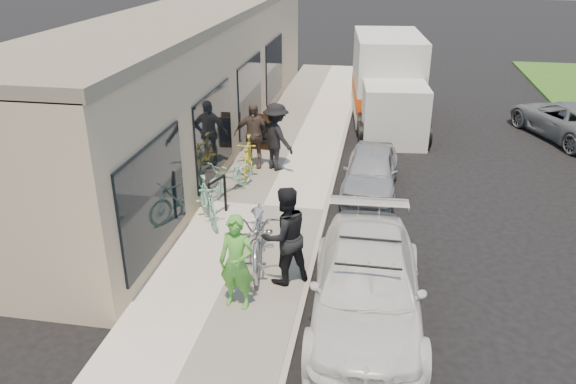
{
  "coord_description": "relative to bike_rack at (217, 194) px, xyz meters",
  "views": [
    {
      "loc": [
        0.75,
        -9.22,
        6.16
      ],
      "look_at": [
        -1.19,
        1.91,
        1.05
      ],
      "focal_mm": 35.0,
      "sensor_mm": 36.0,
      "label": 1
    }
  ],
  "objects": [
    {
      "name": "cruiser_bike_a",
      "position": [
        -0.17,
        -0.25,
        -0.07
      ],
      "size": [
        1.26,
        1.7,
        1.02
      ],
      "primitive_type": "imported",
      "rotation": [
        0.0,
        0.0,
        0.53
      ],
      "color": "#7EBCA6",
      "rests_on": "sidewalk"
    },
    {
      "name": "man_standing",
      "position": [
        2.04,
        -2.44,
        0.39
      ],
      "size": [
        1.2,
        1.16,
        1.94
      ],
      "primitive_type": "imported",
      "rotation": [
        0.0,
        0.0,
        3.79
      ],
      "color": "black",
      "rests_on": "sidewalk"
    },
    {
      "name": "moving_truck",
      "position": [
        3.79,
        8.93,
        0.62
      ],
      "size": [
        2.93,
        6.37,
        3.03
      ],
      "rotation": [
        0.0,
        0.0,
        0.1
      ],
      "color": "silver",
      "rests_on": "ground"
    },
    {
      "name": "cruiser_bike_b",
      "position": [
        -0.07,
        1.33,
        -0.11
      ],
      "size": [
        1.31,
        1.87,
        0.93
      ],
      "primitive_type": "imported",
      "rotation": [
        0.0,
        0.0,
        -0.44
      ],
      "color": "#7EBCA6",
      "rests_on": "sidewalk"
    },
    {
      "name": "far_car_gray",
      "position": [
        9.81,
        8.04,
        -0.11
      ],
      "size": [
        3.57,
        4.87,
        1.23
      ],
      "primitive_type": "imported",
      "rotation": [
        0.0,
        0.0,
        3.53
      ],
      "color": "#5D6062",
      "rests_on": "ground"
    },
    {
      "name": "storefront",
      "position": [
        -2.32,
        5.75,
        1.4
      ],
      "size": [
        3.6,
        20.0,
        4.22
      ],
      "color": "tan",
      "rests_on": "ground"
    },
    {
      "name": "sandwich_board",
      "position": [
        -0.04,
        4.73,
        -0.05
      ],
      "size": [
        0.66,
        0.66,
        1.04
      ],
      "rotation": [
        0.0,
        0.0,
        -0.04
      ],
      "color": "black",
      "rests_on": "sidewalk"
    },
    {
      "name": "woman_rider",
      "position": [
        1.36,
        -3.37,
        0.31
      ],
      "size": [
        0.7,
        0.52,
        1.77
      ],
      "primitive_type": "imported",
      "rotation": [
        0.0,
        0.0,
        -0.16
      ],
      "color": "#4EA135",
      "rests_on": "sidewalk"
    },
    {
      "name": "bike_rack",
      "position": [
        0.0,
        0.0,
        0.0
      ],
      "size": [
        0.27,
        0.65,
        0.96
      ],
      "rotation": [
        0.0,
        0.0,
        -0.34
      ],
      "color": "black",
      "rests_on": "sidewalk"
    },
    {
      "name": "sidewalk",
      "position": [
        0.92,
        0.76,
        -0.65
      ],
      "size": [
        3.0,
        34.0,
        0.15
      ],
      "primitive_type": "cube",
      "color": "beige",
      "rests_on": "ground"
    },
    {
      "name": "sedan_white",
      "position": [
        3.62,
        -3.19,
        -0.05
      ],
      "size": [
        2.09,
        4.77,
        1.4
      ],
      "rotation": [
        0.0,
        0.0,
        0.04
      ],
      "color": "silver",
      "rests_on": "ground"
    },
    {
      "name": "ground",
      "position": [
        2.92,
        -2.24,
        -0.73
      ],
      "size": [
        120.0,
        120.0,
        0.0
      ],
      "primitive_type": "plane",
      "color": "black",
      "rests_on": "ground"
    },
    {
      "name": "tandem_bike",
      "position": [
        1.4,
        -1.82,
        0.08
      ],
      "size": [
        1.3,
        2.62,
        1.31
      ],
      "primitive_type": "imported",
      "rotation": [
        0.0,
        0.0,
        0.18
      ],
      "color": "#B0B0B3",
      "rests_on": "sidewalk"
    },
    {
      "name": "cruiser_bike_c",
      "position": [
        0.1,
        2.64,
        -0.05
      ],
      "size": [
        0.72,
        1.8,
        1.05
      ],
      "primitive_type": "imported",
      "rotation": [
        0.0,
        0.0,
        0.13
      ],
      "color": "gold",
      "rests_on": "sidewalk"
    },
    {
      "name": "bystander_b",
      "position": [
        0.11,
        3.25,
        0.37
      ],
      "size": [
        1.14,
        0.55,
        1.89
      ],
      "primitive_type": "imported",
      "rotation": [
        0.0,
        0.0,
        0.08
      ],
      "color": "#4F3F39",
      "rests_on": "sidewalk"
    },
    {
      "name": "curb",
      "position": [
        2.47,
        0.76,
        -0.66
      ],
      "size": [
        0.12,
        34.0,
        0.13
      ],
      "primitive_type": "cube",
      "color": "#9B968E",
      "rests_on": "ground"
    },
    {
      "name": "sedan_silver",
      "position": [
        3.48,
        2.41,
        -0.14
      ],
      "size": [
        1.5,
        3.49,
        1.17
      ],
      "primitive_type": "imported",
      "rotation": [
        0.0,
        0.0,
        -0.03
      ],
      "color": "#A9AAAF",
      "rests_on": "ground"
    },
    {
      "name": "bystander_a",
      "position": [
        0.79,
        3.17,
        0.38
      ],
      "size": [
        1.42,
        1.33,
        1.92
      ],
      "primitive_type": "imported",
      "rotation": [
        0.0,
        0.0,
        2.47
      ],
      "color": "black",
      "rests_on": "sidewalk"
    }
  ]
}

